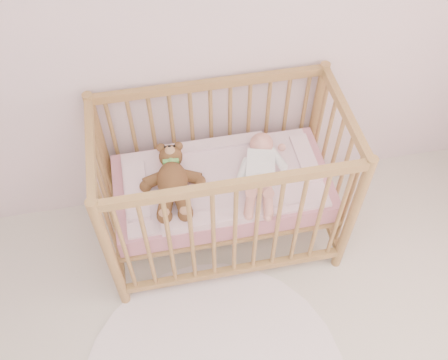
{
  "coord_description": "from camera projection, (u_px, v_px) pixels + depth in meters",
  "views": [
    {
      "loc": [
        -0.15,
        -0.1,
        2.76
      ],
      "look_at": [
        0.17,
        1.55,
        0.62
      ],
      "focal_mm": 40.0,
      "sensor_mm": 36.0,
      "label": 1
    }
  ],
  "objects": [
    {
      "name": "baby",
      "position": [
        260.0,
        168.0,
        2.76
      ],
      "size": [
        0.44,
        0.66,
        0.15
      ],
      "primitive_type": null,
      "rotation": [
        0.0,
        0.0,
        -0.27
      ],
      "color": "white",
      "rests_on": "blanket"
    },
    {
      "name": "blanket",
      "position": [
        222.0,
        180.0,
        2.8
      ],
      "size": [
        1.1,
        0.58,
        0.06
      ],
      "primitive_type": null,
      "color": "#FBADBF",
      "rests_on": "mattress"
    },
    {
      "name": "teddy_bear",
      "position": [
        172.0,
        181.0,
        2.69
      ],
      "size": [
        0.41,
        0.56,
        0.15
      ],
      "primitive_type": null,
      "rotation": [
        0.0,
        0.0,
        -0.07
      ],
      "color": "brown",
      "rests_on": "blanket"
    },
    {
      "name": "crib",
      "position": [
        222.0,
        186.0,
        2.85
      ],
      "size": [
        1.36,
        0.76,
        1.0
      ],
      "primitive_type": null,
      "color": "tan",
      "rests_on": "floor"
    },
    {
      "name": "wall_back",
      "position": [
        171.0,
        20.0,
        2.4
      ],
      "size": [
        4.0,
        0.02,
        2.7
      ],
      "primitive_type": "cube",
      "color": "silver",
      "rests_on": "floor"
    },
    {
      "name": "mattress",
      "position": [
        222.0,
        188.0,
        2.86
      ],
      "size": [
        1.22,
        0.62,
        0.13
      ],
      "primitive_type": "cube",
      "color": "#C3798D",
      "rests_on": "crib"
    }
  ]
}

